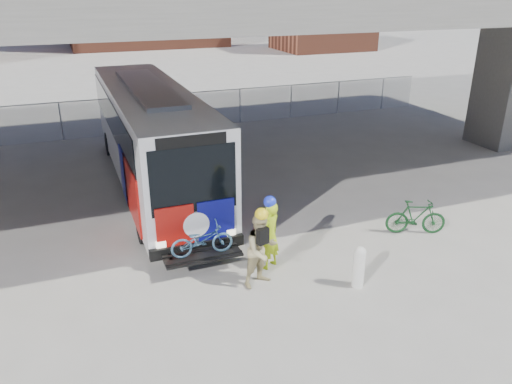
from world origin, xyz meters
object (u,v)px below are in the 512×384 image
bollard (359,265)px  cyclist_hivis (270,233)px  bike_parked (416,217)px  cyclist_tan (261,249)px  bus (151,129)px

bollard → cyclist_hivis: cyclist_hivis is taller
bollard → bike_parked: 3.61m
cyclist_hivis → bike_parked: cyclist_hivis is taller
cyclist_tan → bike_parked: cyclist_tan is taller
bollard → bike_parked: bollard is taller
cyclist_hivis → bollard: bearing=106.1°
bus → cyclist_hivis: (1.68, -7.01, -1.14)m
bollard → cyclist_tan: (-2.16, 0.98, 0.38)m
cyclist_hivis → bike_parked: (4.78, 0.18, -0.45)m
bollard → cyclist_tan: cyclist_tan is taller
cyclist_hivis → bike_parked: size_ratio=1.15×
bike_parked → cyclist_hivis: bearing=115.3°
bollard → cyclist_hivis: (-1.67, 1.65, 0.39)m
cyclist_tan → bike_parked: bearing=-8.4°
cyclist_tan → bike_parked: 5.36m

